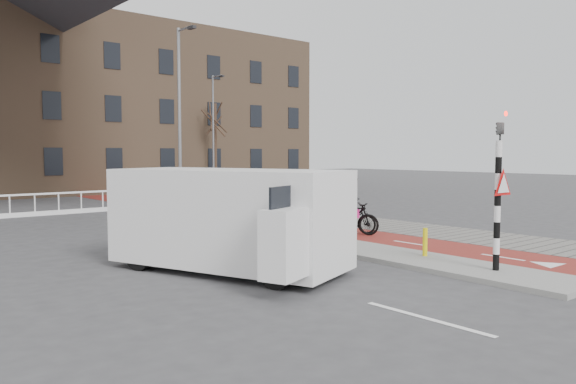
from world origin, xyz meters
TOP-DOWN VIEW (x-y plane):
  - ground at (0.00, 0.00)m, footprint 120.00×120.00m
  - bike_lane at (1.50, 10.00)m, footprint 2.50×60.00m
  - sidewalk at (4.30, 10.00)m, footprint 3.00×60.00m
  - curb_island at (-0.70, 4.00)m, footprint 1.80×16.00m
  - traffic_signal at (-0.60, -2.02)m, footprint 0.80×0.80m
  - bollard at (-0.38, 0.07)m, footprint 0.12×0.12m
  - cyclist_near at (1.71, 4.74)m, footprint 1.35×2.04m
  - cyclist_far at (1.54, 4.39)m, footprint 1.14×1.88m
  - van at (-4.90, 2.22)m, footprint 3.97×5.88m
  - railing at (-5.00, 17.00)m, footprint 28.00×0.10m
  - tree_right at (9.76, 25.72)m, footprint 0.24×0.24m
  - streetlight_near at (-1.43, 10.70)m, footprint 0.12×0.12m
  - streetlight_right at (6.89, 21.45)m, footprint 0.12×0.12m

SIDE VIEW (x-z plane):
  - ground at x=0.00m, z-range 0.00..0.00m
  - bike_lane at x=1.50m, z-range 0.00..0.01m
  - sidewalk at x=4.30m, z-range 0.00..0.01m
  - curb_island at x=-0.70m, z-range 0.00..0.12m
  - railing at x=-5.00m, z-range -0.19..0.80m
  - bollard at x=-0.38m, z-range 0.12..0.83m
  - cyclist_near at x=1.71m, z-range -0.32..1.69m
  - cyclist_far at x=1.54m, z-range -0.16..1.80m
  - van at x=-4.90m, z-range 0.06..2.41m
  - traffic_signal at x=-0.60m, z-range 0.15..3.83m
  - tree_right at x=9.76m, z-range 0.00..6.25m
  - streetlight_near at x=-1.43m, z-range 0.00..7.44m
  - streetlight_right at x=6.89m, z-range 0.00..7.52m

